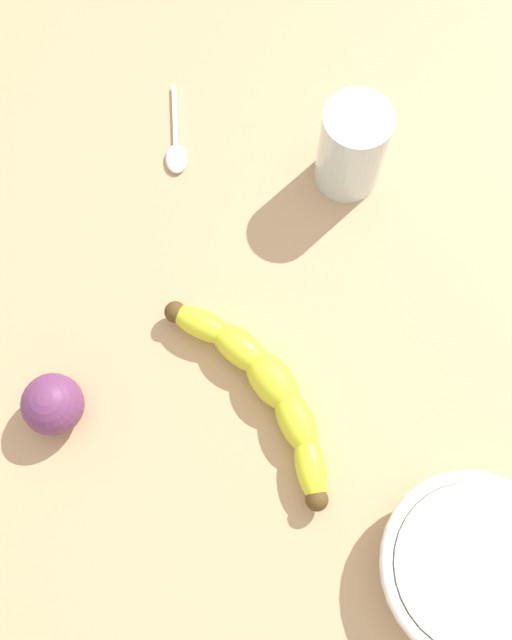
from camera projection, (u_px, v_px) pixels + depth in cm
name	position (u px, v px, depth cm)	size (l,w,h in cm)	color
wooden_tabletop	(300.00, 322.00, 76.23)	(120.00, 120.00, 3.00)	tan
banana	(264.00, 386.00, 70.55)	(17.28, 19.99, 3.99)	yellow
smoothie_glass	(352.00, 149.00, 74.91)	(7.01, 7.01, 10.91)	silver
ceramic_bowl	(470.00, 567.00, 64.52)	(16.62, 16.62, 5.01)	white
plum_fruit	(53.00, 404.00, 69.03)	(5.93, 5.93, 5.93)	#6B3360
teaspoon	(176.00, 153.00, 80.26)	(11.15, 4.60, 0.80)	silver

